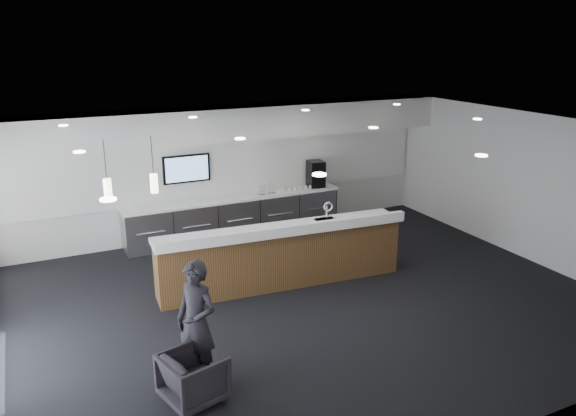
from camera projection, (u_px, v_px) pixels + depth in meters
name	position (u px, v px, depth m)	size (l,w,h in m)	color
ground	(308.00, 301.00, 9.84)	(10.00, 10.00, 0.00)	black
ceiling	(310.00, 131.00, 8.95)	(10.00, 8.00, 0.02)	black
back_wall	(228.00, 170.00, 12.84)	(10.00, 0.02, 3.00)	silver
right_wall	(526.00, 186.00, 11.45)	(0.02, 8.00, 3.00)	silver
soffit_bulkhead	(234.00, 122.00, 12.11)	(10.00, 0.90, 0.70)	white
alcove_panel	(229.00, 166.00, 12.78)	(9.80, 0.06, 1.40)	white
back_credenza	(235.00, 217.00, 12.83)	(5.06, 0.66, 0.95)	#92959A
wall_tv	(187.00, 169.00, 12.30)	(1.05, 0.08, 0.62)	black
pendant_left	(152.00, 181.00, 8.87)	(0.12, 0.12, 0.30)	#FFF3C6
pendant_right	(106.00, 186.00, 8.58)	(0.12, 0.12, 0.30)	#FFF3C6
ceiling_can_lights	(310.00, 133.00, 8.95)	(7.00, 5.00, 0.02)	silver
service_counter	(282.00, 255.00, 10.35)	(4.71, 1.12, 1.49)	#482F18
coffee_machine	(316.00, 174.00, 13.47)	(0.40, 0.50, 0.63)	black
info_sign_left	(262.00, 190.00, 12.84)	(0.16, 0.02, 0.22)	silver
info_sign_right	(272.00, 188.00, 12.97)	(0.19, 0.02, 0.25)	silver
armchair	(193.00, 377.00, 7.09)	(0.71, 0.73, 0.67)	black
lounge_guest	(197.00, 322.00, 7.39)	(0.62, 0.41, 1.70)	black
cup_0	(311.00, 187.00, 13.38)	(0.09, 0.09, 0.08)	white
cup_1	(306.00, 187.00, 13.32)	(0.09, 0.09, 0.08)	white
cup_2	(300.00, 188.00, 13.26)	(0.09, 0.09, 0.08)	white
cup_3	(295.00, 189.00, 13.21)	(0.09, 0.09, 0.08)	white
cup_4	(290.00, 189.00, 13.15)	(0.09, 0.09, 0.08)	white
cup_5	(284.00, 190.00, 13.09)	(0.09, 0.09, 0.08)	white
cup_6	(279.00, 191.00, 13.03)	(0.09, 0.09, 0.08)	white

